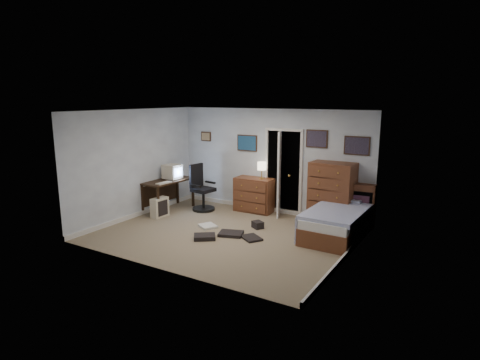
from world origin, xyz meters
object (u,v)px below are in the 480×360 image
object	(u,v)px
computer_desk	(165,187)
tall_dresser	(332,194)
bed	(337,222)
low_dresser	(254,195)
office_chair	(201,193)

from	to	relation	value
computer_desk	tall_dresser	size ratio (longest dim) A/B	0.97
bed	tall_dresser	bearing A→B (deg)	118.17
computer_desk	low_dresser	distance (m)	2.21
tall_dresser	low_dresser	bearing A→B (deg)	-177.21
low_dresser	tall_dresser	size ratio (longest dim) A/B	0.68
office_chair	bed	distance (m)	3.50
computer_desk	office_chair	world-z (taller)	office_chair
computer_desk	low_dresser	bearing A→B (deg)	29.51
low_dresser	tall_dresser	bearing A→B (deg)	-2.58
computer_desk	office_chair	xyz separation A→B (m)	(0.78, 0.44, -0.15)
low_dresser	bed	distance (m)	2.42
low_dresser	computer_desk	bearing A→B (deg)	-154.78
computer_desk	bed	bearing A→B (deg)	6.26
tall_dresser	bed	world-z (taller)	tall_dresser
computer_desk	office_chair	distance (m)	0.91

